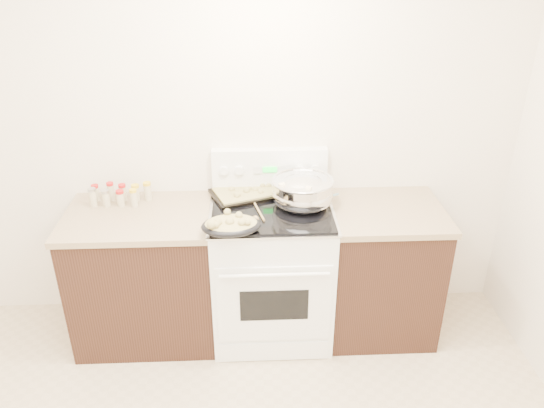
{
  "coord_description": "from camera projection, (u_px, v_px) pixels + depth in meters",
  "views": [
    {
      "loc": [
        0.22,
        -1.51,
        2.47
      ],
      "look_at": [
        0.35,
        1.37,
        1.0
      ],
      "focal_mm": 35.0,
      "sensor_mm": 36.0,
      "label": 1
    }
  ],
  "objects": [
    {
      "name": "counter_right",
      "position": [
        380.0,
        269.0,
        3.56
      ],
      "size": [
        0.73,
        0.67,
        0.92
      ],
      "color": "black",
      "rests_on": "ground"
    },
    {
      "name": "blue_ladle",
      "position": [
        316.0,
        205.0,
        3.27
      ],
      "size": [
        0.22,
        0.22,
        0.1
      ],
      "color": "#83B1C3",
      "rests_on": "kitchen_range"
    },
    {
      "name": "roasting_pan",
      "position": [
        231.0,
        225.0,
        3.02
      ],
      "size": [
        0.37,
        0.27,
        0.12
      ],
      "color": "black",
      "rests_on": "kitchen_range"
    },
    {
      "name": "baking_sheet",
      "position": [
        246.0,
        193.0,
        3.47
      ],
      "size": [
        0.5,
        0.43,
        0.06
      ],
      "color": "black",
      "rests_on": "kitchen_range"
    },
    {
      "name": "room_shell",
      "position": [
        182.0,
        205.0,
        1.68
      ],
      "size": [
        4.1,
        3.6,
        2.75
      ],
      "color": "#F1E4D0",
      "rests_on": "ground"
    },
    {
      "name": "counter_left",
      "position": [
        146.0,
        275.0,
        3.5
      ],
      "size": [
        0.93,
        0.67,
        0.92
      ],
      "color": "black",
      "rests_on": "ground"
    },
    {
      "name": "spice_jars",
      "position": [
        119.0,
        195.0,
        3.4
      ],
      "size": [
        0.38,
        0.15,
        0.12
      ],
      "color": "#BFB28C",
      "rests_on": "counter_left"
    },
    {
      "name": "kitchen_range",
      "position": [
        272.0,
        269.0,
        3.52
      ],
      "size": [
        0.78,
        0.73,
        1.22
      ],
      "color": "white",
      "rests_on": "ground"
    },
    {
      "name": "wooden_spoon",
      "position": [
        257.0,
        216.0,
        3.19
      ],
      "size": [
        0.08,
        0.25,
        0.04
      ],
      "color": "#9C7C47",
      "rests_on": "kitchen_range"
    },
    {
      "name": "mixing_bowl",
      "position": [
        303.0,
        192.0,
        3.31
      ],
      "size": [
        0.47,
        0.47,
        0.23
      ],
      "color": "silver",
      "rests_on": "kitchen_range"
    }
  ]
}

